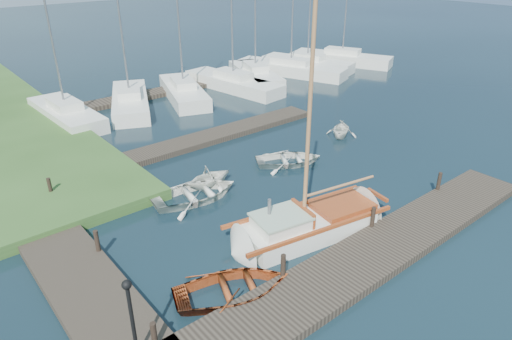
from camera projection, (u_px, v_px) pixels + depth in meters
ground at (256, 195)px, 19.78m from camera, size 160.00×160.00×0.00m
near_dock at (367, 258)px, 15.55m from camera, size 18.00×2.20×0.30m
left_dock at (51, 239)px, 16.55m from camera, size 2.20×18.00×0.30m
far_dock at (210, 137)px, 25.36m from camera, size 14.00×1.60×0.30m
pontoon at (226, 79)px, 36.50m from camera, size 30.00×1.60×0.30m
mooring_post_0 at (154, 335)px, 11.73m from camera, size 0.16×0.16×0.80m
mooring_post_1 at (283, 265)px, 14.29m from camera, size 0.16×0.16×0.80m
mooring_post_2 at (373, 217)px, 16.85m from camera, size 0.16×0.16×0.80m
mooring_post_3 at (439, 181)px, 19.42m from camera, size 0.16×0.16×0.80m
mooring_post_4 at (97, 241)px, 15.49m from camera, size 0.16×0.16×0.80m
mooring_post_5 at (50, 187)px, 18.96m from camera, size 0.16×0.16×0.80m
lamp_post at (130, 309)px, 10.93m from camera, size 0.24×0.24×2.44m
sailboat at (311, 225)px, 17.00m from camera, size 7.38×3.15×9.83m
dinghy at (233, 286)px, 13.92m from camera, size 4.34×3.73×0.76m
tender_a at (195, 191)px, 19.25m from camera, size 4.12×3.24×0.77m
tender_b at (209, 175)px, 20.19m from camera, size 2.20×1.90×1.15m
tender_c at (289, 158)px, 22.45m from camera, size 3.96×3.61×0.67m
tender_d at (342, 127)px, 25.62m from camera, size 2.76×2.67×1.11m
marina_boat_0 at (66, 113)px, 27.78m from camera, size 2.51×7.29×10.01m
marina_boat_1 at (130, 100)px, 30.08m from camera, size 5.19×7.91×11.45m
marina_boat_2 at (184, 90)px, 32.05m from camera, size 4.53×7.75×11.40m
marina_boat_3 at (233, 82)px, 34.08m from camera, size 3.39×8.68×11.97m
marina_boat_4 at (255, 74)px, 36.28m from camera, size 4.58×7.72×9.81m
marina_boat_5 at (291, 68)px, 38.04m from camera, size 5.44×9.50×10.79m
marina_boat_6 at (307, 63)px, 39.64m from camera, size 4.65×8.27×9.96m
marina_boat_7 at (342, 58)px, 41.54m from camera, size 5.62×8.90×11.42m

